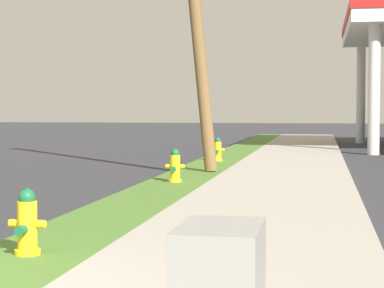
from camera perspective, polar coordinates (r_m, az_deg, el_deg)
fire_hydrant_nearest at (r=8.27m, az=-12.90°, el=-6.31°), size 0.42×0.38×0.74m
fire_hydrant_second at (r=15.95m, az=-1.35°, el=-1.85°), size 0.42×0.38×0.74m
fire_hydrant_third at (r=22.28m, az=2.05°, el=-0.52°), size 0.42×0.37×0.74m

